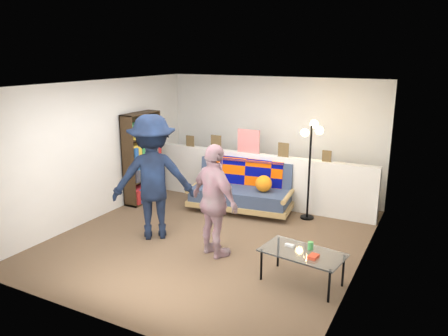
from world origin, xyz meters
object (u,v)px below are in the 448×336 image
(bookshelf, at_px, (142,161))
(person_left, at_px, (153,177))
(futon_sofa, at_px, (243,190))
(coffee_table, at_px, (303,254))
(person_right, at_px, (215,201))
(floor_lamp, at_px, (311,150))

(bookshelf, bearing_deg, person_left, -46.79)
(futon_sofa, height_order, coffee_table, futon_sofa)
(coffee_table, height_order, person_right, person_right)
(futon_sofa, xyz_separation_m, bookshelf, (-1.96, -0.43, 0.44))
(futon_sofa, relative_size, floor_lamp, 1.13)
(bookshelf, relative_size, floor_lamp, 1.01)
(floor_lamp, xyz_separation_m, person_right, (-0.75, -2.06, -0.41))
(futon_sofa, relative_size, bookshelf, 1.13)
(futon_sofa, xyz_separation_m, coffee_table, (1.82, -2.09, 0.02))
(coffee_table, bearing_deg, bookshelf, 156.32)
(person_right, bearing_deg, bookshelf, -6.74)
(futon_sofa, bearing_deg, bookshelf, -167.59)
(bookshelf, xyz_separation_m, coffee_table, (3.78, -1.66, -0.42))
(bookshelf, height_order, person_right, bookshelf)
(bookshelf, relative_size, person_left, 0.90)
(futon_sofa, height_order, person_right, person_right)
(futon_sofa, bearing_deg, coffee_table, -48.90)
(coffee_table, bearing_deg, futon_sofa, 131.10)
(coffee_table, height_order, person_left, person_left)
(floor_lamp, bearing_deg, bookshelf, -169.38)
(person_left, bearing_deg, person_right, 135.04)
(coffee_table, xyz_separation_m, person_left, (-2.54, 0.34, 0.58))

